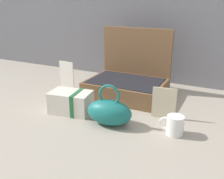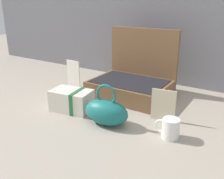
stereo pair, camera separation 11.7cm
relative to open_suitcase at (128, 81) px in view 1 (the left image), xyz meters
name	(u,v)px [view 1 (the left image)]	position (x,y,z in m)	size (l,w,h in m)	color
ground_plane	(118,111)	(0.05, -0.23, -0.08)	(6.00, 6.00, 0.00)	#9E9384
open_suitcase	(128,81)	(0.00, 0.00, 0.00)	(0.42, 0.32, 0.37)	brown
teal_pouch_handbag	(109,112)	(0.07, -0.37, -0.02)	(0.21, 0.13, 0.18)	#196B66
cream_toiletry_bag	(71,102)	(-0.15, -0.34, -0.03)	(0.21, 0.15, 0.11)	silver
coffee_mug	(174,125)	(0.34, -0.33, -0.04)	(0.10, 0.07, 0.08)	white
info_card_left	(67,76)	(-0.36, -0.09, 0.01)	(0.10, 0.01, 0.17)	white
poster_card_right	(164,103)	(0.26, -0.21, -0.01)	(0.11, 0.01, 0.15)	beige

